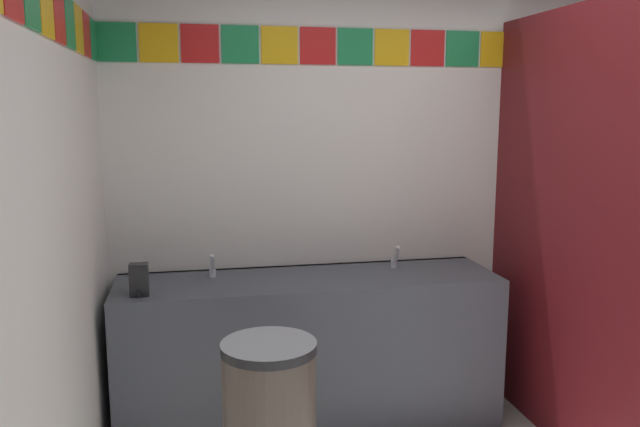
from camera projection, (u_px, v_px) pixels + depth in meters
wall_back at (422, 159)px, 3.78m from camera, size 3.65×0.09×2.86m
wall_side at (2, 221)px, 1.72m from camera, size 0.09×3.43×2.86m
vanity_counter at (310, 349)px, 3.49m from camera, size 2.05×0.57×0.83m
faucet_left at (213, 268)px, 3.40m from camera, size 0.04×0.10×0.14m
faucet_right at (395, 259)px, 3.60m from camera, size 0.04×0.10×0.14m
soap_dispenser at (139, 280)px, 3.08m from camera, size 0.09×0.09×0.16m
stall_divider at (628, 242)px, 2.98m from camera, size 0.92×1.45×2.23m
toilet at (597, 352)px, 3.77m from camera, size 0.39×0.49×0.74m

